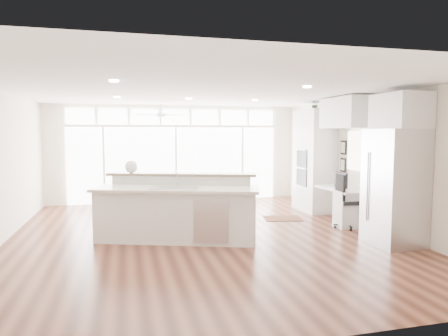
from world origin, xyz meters
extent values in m
cube|color=#421E14|center=(0.00, 0.00, -0.01)|extent=(7.00, 8.00, 0.02)
cube|color=white|center=(0.00, 0.00, 2.70)|extent=(7.00, 8.00, 0.02)
cube|color=white|center=(0.00, 4.00, 1.35)|extent=(7.00, 0.04, 2.70)
cube|color=white|center=(0.00, -4.00, 1.35)|extent=(7.00, 0.04, 2.70)
cube|color=white|center=(3.50, 0.00, 1.35)|extent=(0.04, 8.00, 2.70)
cube|color=white|center=(0.00, 3.94, 1.05)|extent=(5.80, 0.06, 2.08)
cube|color=white|center=(0.00, 3.94, 2.38)|extent=(5.90, 0.06, 0.40)
cube|color=white|center=(3.46, 0.30, 1.55)|extent=(0.04, 0.85, 0.85)
cube|color=white|center=(-0.50, 2.80, 2.48)|extent=(1.16, 1.16, 0.32)
cube|color=white|center=(0.00, 0.20, 2.68)|extent=(3.40, 3.00, 0.02)
cube|color=white|center=(3.17, 1.80, 1.25)|extent=(0.64, 1.20, 2.50)
cube|color=white|center=(3.13, 0.30, 0.38)|extent=(0.72, 1.30, 0.76)
cube|color=white|center=(3.17, 0.30, 2.35)|extent=(0.64, 1.30, 0.64)
cube|color=silver|center=(3.11, -1.35, 1.00)|extent=(0.76, 0.90, 2.00)
cube|color=white|center=(3.17, -1.35, 2.30)|extent=(0.64, 0.90, 0.60)
cube|color=black|center=(3.46, 0.92, 1.40)|extent=(0.06, 0.22, 0.80)
cube|color=white|center=(-0.51, -0.20, 0.59)|extent=(3.15, 2.01, 1.17)
cube|color=#331A10|center=(2.04, 1.04, 0.01)|extent=(0.94, 0.77, 0.01)
cube|color=black|center=(3.02, -0.10, 0.54)|extent=(0.62, 0.59, 1.09)
sphere|color=white|center=(-1.28, 0.49, 1.29)|extent=(0.32, 0.32, 0.24)
cube|color=black|center=(3.05, 0.30, 0.94)|extent=(0.09, 0.43, 0.36)
cube|color=white|center=(2.88, 0.30, 0.77)|extent=(0.16, 0.37, 0.02)
imported|color=#295F29|center=(3.17, 1.80, 2.60)|extent=(0.25, 0.27, 0.21)
camera|label=1|loc=(-1.40, -7.25, 1.93)|focal=32.00mm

